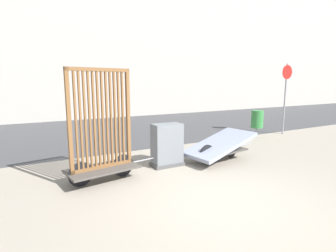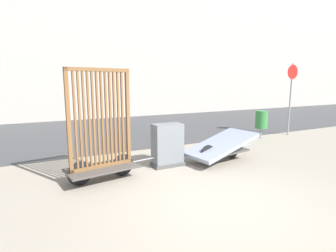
% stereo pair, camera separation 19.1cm
% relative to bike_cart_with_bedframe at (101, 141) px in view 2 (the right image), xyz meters
% --- Properties ---
extents(ground_plane, '(60.00, 60.00, 0.00)m').
position_rel_bike_cart_with_bedframe_xyz_m(ground_plane, '(1.51, -1.92, -0.82)').
color(ground_plane, gray).
extents(road_strip, '(56.00, 7.51, 0.01)m').
position_rel_bike_cart_with_bedframe_xyz_m(road_strip, '(1.51, 5.70, -0.82)').
color(road_strip, '#424244').
rests_on(road_strip, ground_plane).
extents(building_facade, '(48.00, 4.00, 10.65)m').
position_rel_bike_cart_with_bedframe_xyz_m(building_facade, '(1.51, 11.45, 4.50)').
color(building_facade, '#B2ADA3').
rests_on(building_facade, ground_plane).
extents(bike_cart_with_bedframe, '(2.15, 0.96, 2.27)m').
position_rel_bike_cart_with_bedframe_xyz_m(bike_cart_with_bedframe, '(0.00, 0.00, 0.00)').
color(bike_cart_with_bedframe, '#4C4742').
rests_on(bike_cart_with_bedframe, ground_plane).
extents(bike_cart_with_mattress, '(2.36, 1.26, 0.71)m').
position_rel_bike_cart_with_bedframe_xyz_m(bike_cart_with_mattress, '(3.02, -0.00, -0.43)').
color(bike_cart_with_mattress, '#4C4742').
rests_on(bike_cart_with_mattress, ground_plane).
extents(utility_cabinet, '(0.76, 0.46, 1.02)m').
position_rel_bike_cart_with_bedframe_xyz_m(utility_cabinet, '(1.63, 0.28, -0.35)').
color(utility_cabinet, '#4C4C4C').
rests_on(utility_cabinet, ground_plane).
extents(trash_bin, '(0.43, 0.43, 0.99)m').
position_rel_bike_cart_with_bedframe_xyz_m(trash_bin, '(6.05, 1.59, -0.15)').
color(trash_bin, gray).
rests_on(trash_bin, ground_plane).
extents(sign_post, '(0.52, 0.06, 2.69)m').
position_rel_bike_cart_with_bedframe_xyz_m(sign_post, '(7.48, 1.59, 0.90)').
color(sign_post, gray).
rests_on(sign_post, ground_plane).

